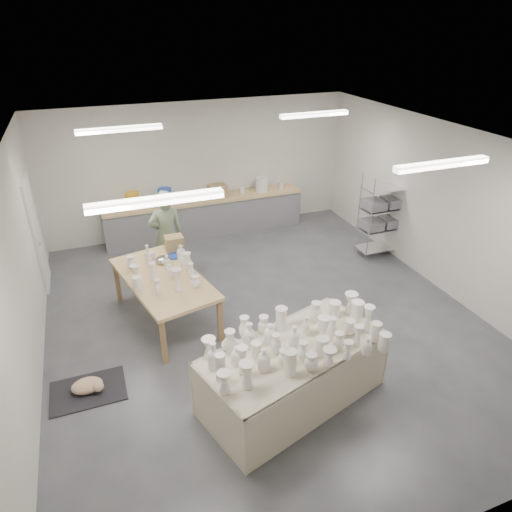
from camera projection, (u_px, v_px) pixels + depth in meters
name	position (u px, v px, depth m)	size (l,w,h in m)	color
room	(257.00, 206.00, 6.88)	(8.00, 8.02, 3.00)	#424449
back_counter	(205.00, 215.00, 10.61)	(4.60, 0.60, 1.24)	tan
wire_shelf	(382.00, 214.00, 9.53)	(0.88, 0.48, 1.80)	silver
drying_table	(293.00, 370.00, 5.97)	(2.67, 1.85, 1.24)	olive
work_table	(165.00, 273.00, 7.54)	(1.55, 2.37, 1.19)	tan
rug	(88.00, 391.00, 6.30)	(1.00, 0.70, 0.02)	black
cat	(89.00, 386.00, 6.25)	(0.46, 0.35, 0.18)	white
potter	(167.00, 235.00, 8.67)	(0.65, 0.43, 1.80)	gray
red_stool	(167.00, 258.00, 9.18)	(0.45, 0.45, 0.32)	#AB2918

